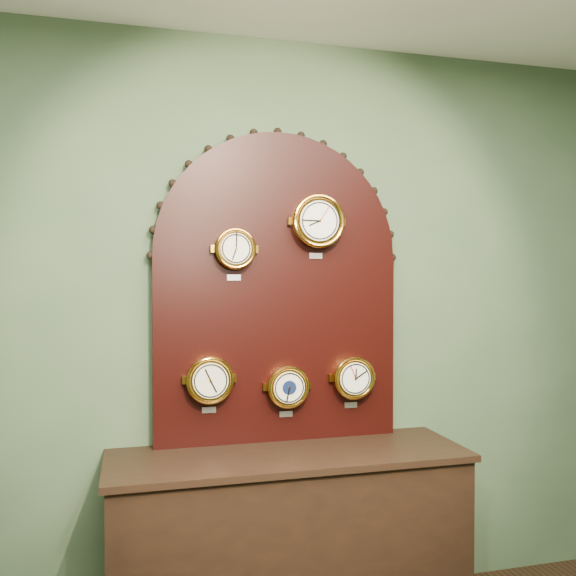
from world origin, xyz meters
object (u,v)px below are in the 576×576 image
object	(u,v)px
roman_clock	(235,249)
hygrometer	(210,380)
tide_clock	(353,378)
shop_counter	(289,545)
barometer	(288,387)
arabic_clock	(318,221)
display_board	(278,278)

from	to	relation	value
roman_clock	hygrometer	xyz separation A→B (m)	(-0.12, -0.00, -0.61)
roman_clock	tide_clock	bearing A→B (deg)	-0.05
shop_counter	barometer	world-z (taller)	barometer
barometer	arabic_clock	bearing A→B (deg)	-0.46
hygrometer	shop_counter	bearing A→B (deg)	-24.18
shop_counter	hygrometer	bearing A→B (deg)	155.82
hygrometer	tide_clock	world-z (taller)	hygrometer
tide_clock	roman_clock	bearing A→B (deg)	179.95
shop_counter	barometer	distance (m)	0.72
roman_clock	barometer	world-z (taller)	roman_clock
arabic_clock	tide_clock	world-z (taller)	arabic_clock
display_board	barometer	size ratio (longest dim) A/B	5.96
roman_clock	barometer	xyz separation A→B (m)	(0.26, -0.00, -0.66)
display_board	tide_clock	distance (m)	0.62
roman_clock	barometer	bearing A→B (deg)	-0.11
roman_clock	arabic_clock	world-z (taller)	arabic_clock
shop_counter	tide_clock	world-z (taller)	tide_clock
hygrometer	tide_clock	xyz separation A→B (m)	(0.71, 0.00, -0.02)
display_board	hygrometer	distance (m)	0.59
barometer	display_board	bearing A→B (deg)	116.66
roman_clock	hygrometer	bearing A→B (deg)	-179.62
display_board	roman_clock	bearing A→B (deg)	-163.50
barometer	tide_clock	world-z (taller)	tide_clock
tide_clock	display_board	bearing A→B (deg)	169.83
shop_counter	tide_clock	distance (m)	0.83
hygrometer	tide_clock	distance (m)	0.71
arabic_clock	tide_clock	distance (m)	0.79
display_board	tide_clock	xyz separation A→B (m)	(0.37, -0.07, -0.50)
shop_counter	tide_clock	xyz separation A→B (m)	(0.37, 0.15, 0.73)
barometer	tide_clock	size ratio (longest dim) A/B	0.98
shop_counter	roman_clock	xyz separation A→B (m)	(-0.22, 0.15, 1.36)
shop_counter	arabic_clock	world-z (taller)	arabic_clock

